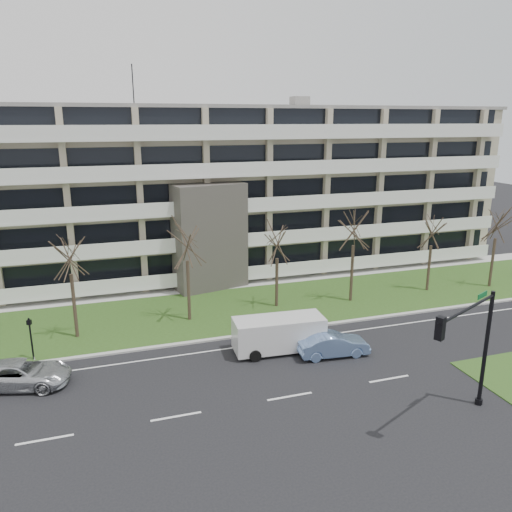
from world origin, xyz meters
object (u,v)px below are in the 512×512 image
object	(u,v)px
blue_sedan	(333,344)
pedestrian_signal	(30,333)
traffic_signal	(472,341)
white_van	(280,331)
silver_pickup	(21,374)

from	to	relation	value
blue_sedan	pedestrian_signal	bearing A→B (deg)	78.98
blue_sedan	traffic_signal	bearing A→B (deg)	-154.09
white_van	blue_sedan	bearing A→B (deg)	-25.44
blue_sedan	white_van	size ratio (longest dim) A/B	0.76
silver_pickup	white_van	bearing A→B (deg)	-76.10
silver_pickup	pedestrian_signal	xyz separation A→B (m)	(0.25, 3.18, 1.00)
blue_sedan	pedestrian_signal	distance (m)	18.31
pedestrian_signal	white_van	bearing A→B (deg)	6.08
silver_pickup	pedestrian_signal	bearing A→B (deg)	10.41
traffic_signal	pedestrian_signal	size ratio (longest dim) A/B	2.35
pedestrian_signal	traffic_signal	bearing A→B (deg)	-13.08
blue_sedan	traffic_signal	distance (m)	9.22
traffic_signal	silver_pickup	bearing A→B (deg)	129.76
white_van	pedestrian_signal	xyz separation A→B (m)	(-14.67, 3.46, 0.41)
blue_sedan	pedestrian_signal	world-z (taller)	pedestrian_signal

